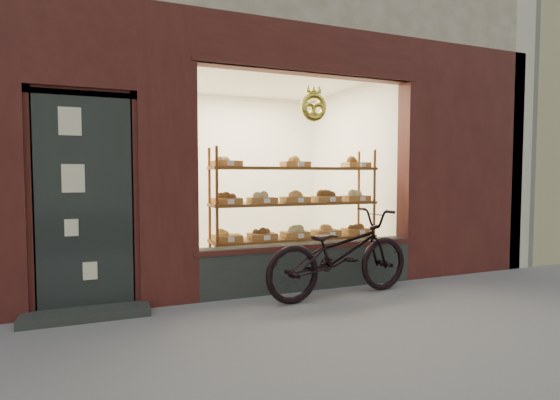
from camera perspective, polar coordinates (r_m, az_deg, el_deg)
name	(u,v)px	position (r m, az deg, el deg)	size (l,w,h in m)	color
ground	(380,365)	(3.43, 12.90, -20.24)	(90.00, 90.00, 0.00)	slate
display_shelf	(295,216)	(5.63, 1.98, -2.07)	(2.20, 0.45, 1.70)	brown
bicycle	(340,253)	(4.97, 7.84, -6.91)	(0.65, 1.86, 0.98)	black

